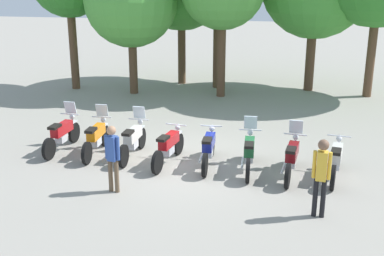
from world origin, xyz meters
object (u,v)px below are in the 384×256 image
object	(u,v)px
motorcycle_6	(292,157)
motorcycle_7	(336,159)
motorcycle_2	(133,140)
motorcycle_4	(209,148)
motorcycle_3	(169,146)
tree_1	(131,0)
motorcycle_1	(96,137)
person_1	(321,172)
motorcycle_5	(249,152)
motorcycle_0	(62,134)
person_0	(112,154)

from	to	relation	value
motorcycle_6	motorcycle_7	size ratio (longest dim) A/B	1.00
motorcycle_2	motorcycle_4	world-z (taller)	motorcycle_2
motorcycle_3	tree_1	distance (m)	9.16
motorcycle_1	motorcycle_4	bearing A→B (deg)	-96.12
motorcycle_2	tree_1	distance (m)	8.52
person_1	motorcycle_5	bearing A→B (deg)	43.09
motorcycle_1	motorcycle_3	distance (m)	2.29
motorcycle_0	motorcycle_1	world-z (taller)	same
motorcycle_3	motorcycle_6	size ratio (longest dim) A/B	1.00
motorcycle_4	motorcycle_0	bearing A→B (deg)	83.52
person_0	motorcycle_0	bearing A→B (deg)	55.78
motorcycle_6	tree_1	bearing A→B (deg)	46.96
motorcycle_0	motorcycle_3	distance (m)	3.42
motorcycle_6	motorcycle_4	bearing A→B (deg)	88.66
motorcycle_2	motorcycle_3	world-z (taller)	motorcycle_2
motorcycle_1	person_0	world-z (taller)	person_0
motorcycle_2	person_1	distance (m)	5.83
motorcycle_7	person_0	world-z (taller)	person_0
motorcycle_1	motorcycle_4	world-z (taller)	motorcycle_1
motorcycle_5	person_0	size ratio (longest dim) A/B	1.29
motorcycle_0	motorcycle_5	bearing A→B (deg)	-91.96
motorcycle_2	person_1	xyz separation A→B (m)	(5.11, -2.77, 0.55)
motorcycle_0	motorcycle_3	bearing A→B (deg)	-94.08
motorcycle_2	person_0	world-z (taller)	person_0
tree_1	motorcycle_5	bearing A→B (deg)	-54.16
motorcycle_5	motorcycle_1	bearing A→B (deg)	82.09
motorcycle_2	tree_1	world-z (taller)	tree_1
tree_1	motorcycle_0	bearing A→B (deg)	-89.82
person_0	motorcycle_3	bearing A→B (deg)	-12.08
motorcycle_3	motorcycle_7	bearing A→B (deg)	-83.16
motorcycle_1	motorcycle_5	size ratio (longest dim) A/B	1.00
person_0	person_1	size ratio (longest dim) A/B	0.94
motorcycle_6	person_1	world-z (taller)	person_1
motorcycle_3	person_1	world-z (taller)	person_1
motorcycle_0	motorcycle_2	size ratio (longest dim) A/B	1.00
motorcycle_4	person_1	distance (m)	3.85
motorcycle_2	motorcycle_4	bearing A→B (deg)	-94.00
motorcycle_2	motorcycle_6	xyz separation A→B (m)	(4.52, -0.55, 0.00)
motorcycle_0	motorcycle_7	distance (m)	7.93
motorcycle_1	person_0	distance (m)	2.81
motorcycle_1	motorcycle_6	xyz separation A→B (m)	(5.65, -0.58, 0.00)
motorcycle_4	tree_1	distance (m)	9.58
motorcycle_7	tree_1	bearing A→B (deg)	53.94
motorcycle_5	motorcycle_4	bearing A→B (deg)	79.79
motorcycle_2	motorcycle_4	distance (m)	2.27
motorcycle_5	person_0	world-z (taller)	person_0
motorcycle_3	tree_1	world-z (taller)	tree_1
motorcycle_0	motorcycle_4	xyz separation A→B (m)	(4.51, -0.38, -0.01)
motorcycle_1	motorcycle_0	bearing A→B (deg)	82.39
motorcycle_4	motorcycle_5	bearing A→B (deg)	-99.18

